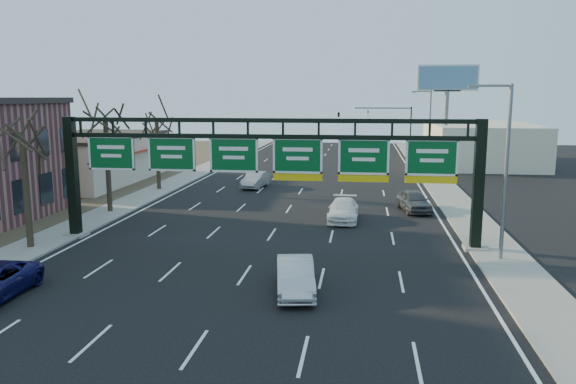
# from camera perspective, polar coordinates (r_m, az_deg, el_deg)

# --- Properties ---
(ground) EXTENTS (160.00, 160.00, 0.00)m
(ground) POSITION_cam_1_polar(r_m,az_deg,el_deg) (25.19, -5.40, -9.78)
(ground) COLOR black
(ground) RESTS_ON ground
(sidewalk_left) EXTENTS (3.00, 120.00, 0.12)m
(sidewalk_left) POSITION_cam_1_polar(r_m,az_deg,el_deg) (47.56, -15.06, -0.71)
(sidewalk_left) COLOR gray
(sidewalk_left) RESTS_ON ground
(sidewalk_right) EXTENTS (3.00, 120.00, 0.12)m
(sidewalk_right) POSITION_cam_1_polar(r_m,az_deg,el_deg) (44.52, 17.01, -1.50)
(sidewalk_right) COLOR gray
(sidewalk_right) RESTS_ON ground
(dirt_strip_left) EXTENTS (21.00, 120.00, 0.06)m
(dirt_strip_left) POSITION_cam_1_polar(r_m,az_deg,el_deg) (53.45, -27.22, -0.37)
(dirt_strip_left) COLOR #473D2B
(dirt_strip_left) RESTS_ON ground
(lane_markings) EXTENTS (21.60, 120.00, 0.01)m
(lane_markings) POSITION_cam_1_polar(r_m,az_deg,el_deg) (44.26, 0.43, -1.21)
(lane_markings) COLOR white
(lane_markings) RESTS_ON ground
(sign_gantry) EXTENTS (24.60, 1.20, 7.20)m
(sign_gantry) POSITION_cam_1_polar(r_m,az_deg,el_deg) (31.79, -2.01, 2.92)
(sign_gantry) COLOR black
(sign_gantry) RESTS_ON ground
(cream_strip) EXTENTS (10.90, 18.40, 4.70)m
(cream_strip) POSITION_cam_1_polar(r_m,az_deg,el_deg) (58.98, -19.60, 3.28)
(cream_strip) COLOR beige
(cream_strip) RESTS_ON ground
(building_right_distant) EXTENTS (12.00, 20.00, 5.00)m
(building_right_distant) POSITION_cam_1_polar(r_m,az_deg,el_deg) (74.78, 18.91, 4.67)
(building_right_distant) COLOR beige
(building_right_distant) RESTS_ON ground
(tree_gantry) EXTENTS (3.60, 3.60, 8.48)m
(tree_gantry) POSITION_cam_1_polar(r_m,az_deg,el_deg) (33.56, -25.51, 6.60)
(tree_gantry) COLOR black
(tree_gantry) RESTS_ON sidewalk_left
(tree_mid) EXTENTS (3.60, 3.60, 9.24)m
(tree_mid) POSITION_cam_1_polar(r_m,az_deg,el_deg) (42.27, -18.15, 8.51)
(tree_mid) COLOR black
(tree_mid) RESTS_ON sidewalk_left
(tree_far) EXTENTS (3.60, 3.60, 8.86)m
(tree_far) POSITION_cam_1_polar(r_m,az_deg,el_deg) (51.48, -13.27, 8.45)
(tree_far) COLOR black
(tree_far) RESTS_ON sidewalk_left
(streetlight_near) EXTENTS (2.15, 0.22, 9.00)m
(streetlight_near) POSITION_cam_1_polar(r_m,az_deg,el_deg) (30.13, 21.07, 2.76)
(streetlight_near) COLOR slate
(streetlight_near) RESTS_ON sidewalk_right
(streetlight_far) EXTENTS (2.15, 0.22, 9.00)m
(streetlight_far) POSITION_cam_1_polar(r_m,az_deg,el_deg) (63.59, 14.06, 6.44)
(streetlight_far) COLOR slate
(streetlight_far) RESTS_ON sidewalk_right
(billboard_right) EXTENTS (7.00, 0.50, 12.00)m
(billboard_right) POSITION_cam_1_polar(r_m,az_deg,el_deg) (68.77, 15.87, 9.91)
(billboard_right) COLOR slate
(billboard_right) RESTS_ON ground
(traffic_signal_mast) EXTENTS (10.16, 0.54, 7.00)m
(traffic_signal_mast) POSITION_cam_1_polar(r_m,az_deg,el_deg) (78.17, 7.89, 7.50)
(traffic_signal_mast) COLOR black
(traffic_signal_mast) RESTS_ON ground
(car_silver_sedan) EXTENTS (2.24, 4.65, 1.47)m
(car_silver_sedan) POSITION_cam_1_polar(r_m,az_deg,el_deg) (24.43, 0.74, -8.54)
(car_silver_sedan) COLOR #B0B0B5
(car_silver_sedan) RESTS_ON ground
(car_white_wagon) EXTENTS (2.06, 4.95, 1.43)m
(car_white_wagon) POSITION_cam_1_polar(r_m,az_deg,el_deg) (38.53, 5.64, -1.83)
(car_white_wagon) COLOR white
(car_white_wagon) RESTS_ON ground
(car_grey_far) EXTENTS (2.65, 4.82, 1.55)m
(car_grey_far) POSITION_cam_1_polar(r_m,az_deg,el_deg) (42.40, 12.67, -0.87)
(car_grey_far) COLOR #46494C
(car_grey_far) RESTS_ON ground
(car_silver_distant) EXTENTS (2.20, 4.64, 1.47)m
(car_silver_distant) POSITION_cam_1_polar(r_m,az_deg,el_deg) (52.15, -3.29, 1.25)
(car_silver_distant) COLOR #A0A0A4
(car_silver_distant) RESTS_ON ground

